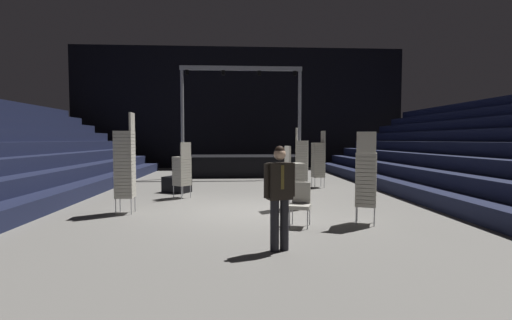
% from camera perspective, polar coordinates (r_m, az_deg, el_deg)
% --- Properties ---
extents(ground_plane, '(22.00, 30.00, 0.10)m').
position_cam_1_polar(ground_plane, '(9.74, -1.34, -8.22)').
color(ground_plane, slate).
extents(arena_end_wall, '(22.00, 0.30, 8.00)m').
position_cam_1_polar(arena_end_wall, '(24.64, -2.57, 8.14)').
color(arena_end_wall, black).
rests_on(arena_end_wall, ground_plane).
extents(bleacher_bank_right, '(6.00, 24.00, 3.60)m').
position_cam_1_polar(bleacher_bank_right, '(13.44, 35.02, 2.28)').
color(bleacher_bank_right, '#191E38').
rests_on(bleacher_bank_right, ground_plane).
extents(stage_riser, '(6.25, 3.36, 5.44)m').
position_cam_1_polar(stage_riser, '(19.42, -2.35, -0.59)').
color(stage_riser, black).
rests_on(stage_riser, ground_plane).
extents(man_with_tie, '(0.57, 0.34, 1.78)m').
position_cam_1_polar(man_with_tie, '(6.16, 3.72, -4.92)').
color(man_with_tie, black).
rests_on(man_with_tie, ground_plane).
extents(chair_stack_front_left, '(0.45, 0.45, 2.56)m').
position_cam_1_polar(chair_stack_front_left, '(9.83, -19.78, -0.49)').
color(chair_stack_front_left, '#B2B5BA').
rests_on(chair_stack_front_left, ground_plane).
extents(chair_stack_front_right, '(0.62, 0.62, 1.79)m').
position_cam_1_polar(chair_stack_front_right, '(11.97, -11.48, -1.55)').
color(chair_stack_front_right, '#B2B5BA').
rests_on(chair_stack_front_right, ground_plane).
extents(chair_stack_mid_left, '(0.48, 0.48, 2.22)m').
position_cam_1_polar(chair_stack_mid_left, '(14.52, 9.71, 0.12)').
color(chair_stack_mid_left, '#B2B5BA').
rests_on(chair_stack_mid_left, ground_plane).
extents(chair_stack_mid_right, '(0.51, 0.51, 1.71)m').
position_cam_1_polar(chair_stack_mid_right, '(9.93, 5.96, -2.71)').
color(chair_stack_mid_right, '#B2B5BA').
rests_on(chair_stack_mid_right, ground_plane).
extents(chair_stack_mid_centre, '(0.57, 0.57, 2.05)m').
position_cam_1_polar(chair_stack_mid_centre, '(8.45, 16.81, -2.73)').
color(chair_stack_mid_centre, '#B2B5BA').
rests_on(chair_stack_mid_centre, ground_plane).
extents(chair_stack_rear_left, '(0.53, 0.53, 2.31)m').
position_cam_1_polar(chair_stack_rear_left, '(13.19, 7.15, 0.02)').
color(chair_stack_rear_left, '#B2B5BA').
rests_on(chair_stack_rear_left, ground_plane).
extents(equipment_road_case, '(1.08, 0.95, 0.56)m').
position_cam_1_polar(equipment_road_case, '(13.36, -12.27, -3.75)').
color(equipment_road_case, black).
rests_on(equipment_road_case, ground_plane).
extents(loose_chair_near_man, '(0.56, 0.56, 0.95)m').
position_cam_1_polar(loose_chair_near_man, '(8.02, 6.94, -6.48)').
color(loose_chair_near_man, '#B2B5BA').
rests_on(loose_chair_near_man, ground_plane).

